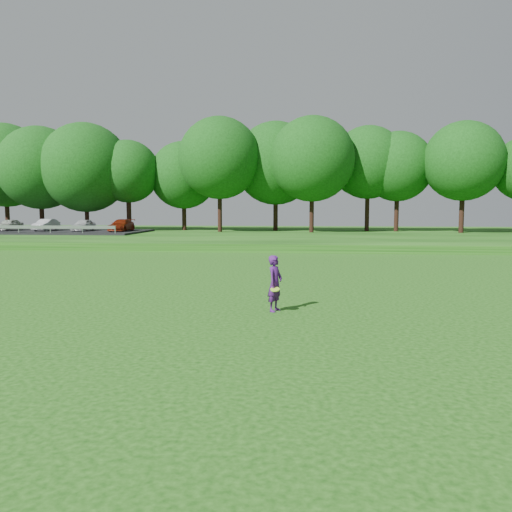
# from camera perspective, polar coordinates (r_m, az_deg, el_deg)

# --- Properties ---
(ground) EXTENTS (140.00, 140.00, 0.00)m
(ground) POSITION_cam_1_polar(r_m,az_deg,el_deg) (16.60, -10.70, -5.52)
(ground) COLOR #123D0B
(ground) RESTS_ON ground
(berm) EXTENTS (130.00, 30.00, 0.60)m
(berm) POSITION_cam_1_polar(r_m,az_deg,el_deg) (49.90, 0.53, 2.28)
(berm) COLOR #123D0B
(berm) RESTS_ON ground
(walking_path) EXTENTS (130.00, 1.60, 0.04)m
(walking_path) POSITION_cam_1_polar(r_m,az_deg,el_deg) (36.05, -1.58, 0.57)
(walking_path) COLOR gray
(walking_path) RESTS_ON ground
(treeline) EXTENTS (104.00, 7.00, 15.00)m
(treeline) POSITION_cam_1_polar(r_m,az_deg,el_deg) (54.03, 0.95, 10.81)
(treeline) COLOR #103B0D
(treeline) RESTS_ON berm
(parking_lot) EXTENTS (24.00, 9.00, 1.38)m
(parking_lot) POSITION_cam_1_polar(r_m,az_deg,el_deg) (56.33, -24.71, 2.92)
(parking_lot) COLOR black
(parking_lot) RESTS_ON berm
(woman) EXTENTS (0.62, 0.79, 1.72)m
(woman) POSITION_cam_1_polar(r_m,az_deg,el_deg) (15.22, 2.18, -3.15)
(woman) COLOR #491769
(woman) RESTS_ON ground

